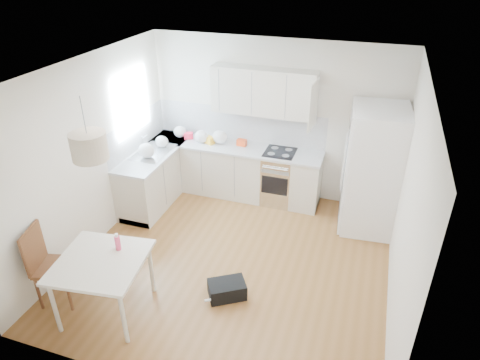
{
  "coord_description": "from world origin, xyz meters",
  "views": [
    {
      "loc": [
        1.58,
        -4.48,
        3.95
      ],
      "look_at": [
        -0.03,
        0.4,
        1.1
      ],
      "focal_mm": 32.0,
      "sensor_mm": 36.0,
      "label": 1
    }
  ],
  "objects_px": {
    "dining_chair": "(56,266)",
    "gym_bag": "(227,289)",
    "refrigerator": "(374,170)",
    "dining_table": "(101,266)"
  },
  "relations": [
    {
      "from": "refrigerator",
      "to": "dining_chair",
      "type": "height_order",
      "value": "refrigerator"
    },
    {
      "from": "dining_chair",
      "to": "refrigerator",
      "type": "bearing_deg",
      "value": 25.22
    },
    {
      "from": "dining_table",
      "to": "dining_chair",
      "type": "distance_m",
      "value": 0.69
    },
    {
      "from": "dining_chair",
      "to": "dining_table",
      "type": "bearing_deg",
      "value": -13.6
    },
    {
      "from": "dining_table",
      "to": "gym_bag",
      "type": "xyz_separation_m",
      "value": [
        1.29,
        0.68,
        -0.58
      ]
    },
    {
      "from": "refrigerator",
      "to": "dining_table",
      "type": "relative_size",
      "value": 1.75
    },
    {
      "from": "dining_table",
      "to": "refrigerator",
      "type": "bearing_deg",
      "value": 37.95
    },
    {
      "from": "dining_chair",
      "to": "gym_bag",
      "type": "xyz_separation_m",
      "value": [
        1.96,
        0.69,
        -0.42
      ]
    },
    {
      "from": "dining_chair",
      "to": "gym_bag",
      "type": "relative_size",
      "value": 2.28
    },
    {
      "from": "refrigerator",
      "to": "dining_chair",
      "type": "xyz_separation_m",
      "value": [
        -3.51,
        -2.91,
        -0.44
      ]
    }
  ]
}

